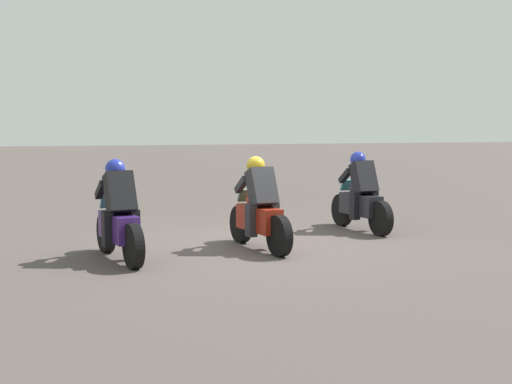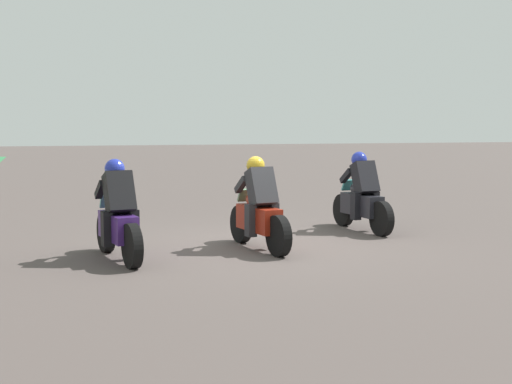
% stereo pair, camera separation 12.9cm
% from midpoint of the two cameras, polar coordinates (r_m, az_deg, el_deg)
% --- Properties ---
extents(ground_plane, '(120.00, 120.00, 0.00)m').
position_cam_midpoint_polar(ground_plane, '(11.42, 0.10, -4.51)').
color(ground_plane, '#504643').
extents(rider_lane_a, '(2.04, 0.55, 1.51)m').
position_cam_midpoint_polar(rider_lane_a, '(13.10, 8.50, -0.52)').
color(rider_lane_a, black).
rests_on(rider_lane_a, ground_plane).
extents(rider_lane_b, '(2.04, 0.59, 1.51)m').
position_cam_midpoint_polar(rider_lane_b, '(11.00, -0.07, -1.62)').
color(rider_lane_b, black).
rests_on(rider_lane_b, ground_plane).
extents(rider_lane_c, '(2.03, 0.61, 1.51)m').
position_cam_midpoint_polar(rider_lane_c, '(10.33, -11.79, -2.21)').
color(rider_lane_c, black).
rests_on(rider_lane_c, ground_plane).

